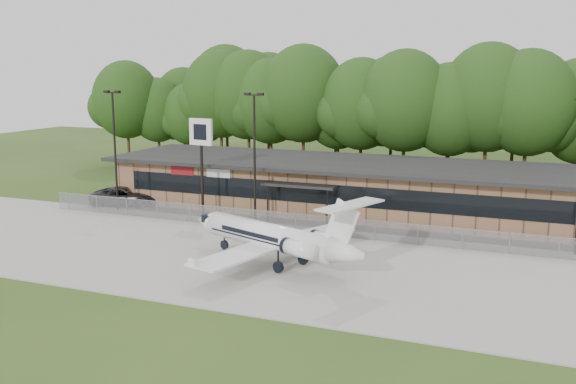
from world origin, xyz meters
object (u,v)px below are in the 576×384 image
at_px(suv, 124,196).
at_px(pole_sign, 201,142).
at_px(terminal, 345,185).
at_px(business_jet, 275,238).

distance_m(suv, pole_sign, 10.58).
bearing_deg(pole_sign, terminal, 42.88).
height_order(suv, pole_sign, pole_sign).
bearing_deg(business_jet, pole_sign, 158.56).
xyz_separation_m(terminal, suv, (-18.78, -5.42, -1.35)).
bearing_deg(terminal, suv, -163.90).
bearing_deg(terminal, pole_sign, -144.01).
distance_m(terminal, pole_sign, 12.81).
height_order(business_jet, pole_sign, pole_sign).
height_order(terminal, pole_sign, pole_sign).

